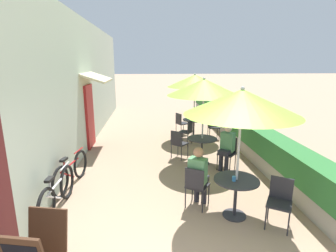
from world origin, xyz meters
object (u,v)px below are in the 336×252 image
at_px(seated_patron_mid_right, 227,146).
at_px(bicycle_second, 71,172).
at_px(cafe_chair_near_left, 196,184).
at_px(patio_umbrella_near, 242,102).
at_px(patio_table_mid, 202,145).
at_px(coffee_cup_far, 197,119).
at_px(cafe_chair_far_left, 213,125).
at_px(seated_patron_near_left, 198,174).
at_px(patio_table_far, 194,124).
at_px(cafe_chair_far_right, 181,122).
at_px(cafe_chair_near_right, 280,199).
at_px(patio_umbrella_far, 195,81).
at_px(bicycle_leaning, 58,193).
at_px(cafe_chair_mid_right, 228,151).
at_px(coffee_cup_near, 234,179).
at_px(patio_umbrella_mid, 204,87).
at_px(cafe_chair_far_back, 187,130).
at_px(patio_table_near, 236,189).
at_px(cafe_chair_mid_left, 178,142).

bearing_deg(seated_patron_mid_right, bicycle_second, 49.95).
bearing_deg(cafe_chair_near_left, bicycle_second, -171.17).
height_order(patio_umbrella_near, patio_table_mid, patio_umbrella_near).
relative_size(patio_umbrella_near, coffee_cup_far, 27.11).
height_order(cafe_chair_far_left, coffee_cup_far, cafe_chair_far_left).
xyz_separation_m(seated_patron_near_left, patio_table_far, (0.72, 4.67, -0.13)).
bearing_deg(cafe_chair_near_left, cafe_chair_far_right, 117.81).
bearing_deg(cafe_chair_near_right, patio_umbrella_far, -52.14).
xyz_separation_m(cafe_chair_near_right, bicycle_leaning, (-4.05, 0.77, -0.14)).
relative_size(cafe_chair_mid_right, bicycle_second, 0.51).
bearing_deg(cafe_chair_mid_right, patio_umbrella_near, 116.76).
height_order(coffee_cup_near, patio_umbrella_mid, patio_umbrella_mid).
bearing_deg(coffee_cup_near, seated_patron_mid_right, 76.42).
distance_m(cafe_chair_near_left, patio_table_far, 4.82).
bearing_deg(cafe_chair_far_back, patio_umbrella_far, 5.80).
xyz_separation_m(coffee_cup_far, bicycle_leaning, (-3.56, -4.54, -0.42)).
relative_size(patio_umbrella_far, cafe_chair_far_right, 2.80).
height_order(patio_table_mid, bicycle_leaning, bicycle_leaning).
bearing_deg(patio_table_mid, patio_umbrella_far, 85.59).
bearing_deg(cafe_chair_mid_right, patio_umbrella_far, -41.14).
height_order(patio_table_near, coffee_cup_near, coffee_cup_near).
bearing_deg(bicycle_leaning, coffee_cup_near, -5.65).
height_order(cafe_chair_mid_left, cafe_chair_mid_right, same).
xyz_separation_m(patio_table_near, cafe_chair_mid_right, (0.53, 2.23, -0.04)).
height_order(patio_table_near, patio_table_mid, same).
bearing_deg(cafe_chair_mid_right, patio_table_far, -41.14).
distance_m(cafe_chair_mid_left, seated_patron_mid_right, 1.52).
bearing_deg(cafe_chair_near_left, bicycle_leaning, -150.72).
bearing_deg(bicycle_second, patio_umbrella_near, -13.73).
bearing_deg(patio_umbrella_mid, patio_table_near, -88.00).
bearing_deg(cafe_chair_mid_left, cafe_chair_far_right, 121.53).
height_order(seated_patron_mid_right, bicycle_second, seated_patron_mid_right).
relative_size(cafe_chair_mid_left, cafe_chair_mid_right, 1.00).
xyz_separation_m(patio_table_near, patio_umbrella_mid, (-0.09, 2.65, 1.61)).
bearing_deg(cafe_chair_far_back, coffee_cup_near, -144.70).
relative_size(seated_patron_mid_right, cafe_chair_far_right, 1.44).
xyz_separation_m(patio_table_mid, patio_table_far, (0.19, 2.44, 0.00)).
height_order(seated_patron_near_left, coffee_cup_far, seated_patron_near_left).
xyz_separation_m(patio_table_far, coffee_cup_far, (0.10, -0.11, 0.24)).
height_order(patio_umbrella_near, coffee_cup_near, patio_umbrella_near).
relative_size(cafe_chair_near_left, patio_table_mid, 1.05).
bearing_deg(patio_umbrella_mid, cafe_chair_far_right, 94.12).
xyz_separation_m(cafe_chair_mid_left, bicycle_leaning, (-2.65, -2.64, -0.14)).
bearing_deg(patio_table_far, cafe_chair_near_right, -83.84).
bearing_deg(patio_umbrella_mid, cafe_chair_near_right, -75.47).
xyz_separation_m(cafe_chair_near_left, cafe_chair_far_right, (0.37, 5.40, 0.00)).
bearing_deg(patio_table_near, cafe_chair_far_right, 93.14).
bearing_deg(patio_table_mid, patio_umbrella_near, -88.00).
bearing_deg(cafe_chair_mid_left, bicycle_second, -108.93).
relative_size(cafe_chair_near_left, patio_umbrella_mid, 0.36).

